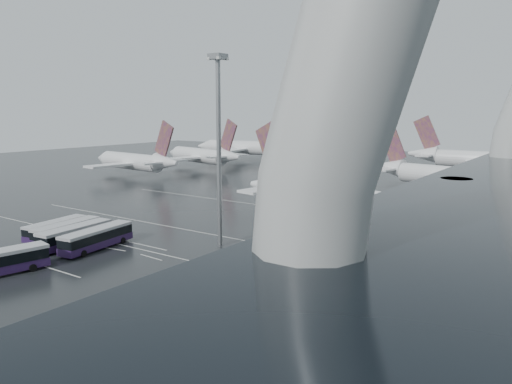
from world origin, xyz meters
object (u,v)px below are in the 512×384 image
Objects in this scene: jet_remote_west at (136,162)px; gse_cart_belly_a at (396,242)px; airliner_main at (366,207)px; bus_row_near_b at (67,231)px; floodlight_mast at (219,128)px; gse_cart_belly_b at (452,248)px; gse_cart_belly_e at (381,234)px; gse_cart_belly_d at (459,252)px; gse_cart_belly_c at (304,236)px; airliner_gate_b at (459,178)px; bus_row_near_a at (56,228)px; bus_row_near_c at (75,235)px; airliner_gate_c at (489,161)px; jet_remote_far at (246,148)px; bus_row_near_d at (97,238)px; jet_remote_mid at (203,156)px.

gse_cart_belly_a is at bearing 167.11° from jet_remote_west.
airliner_main is 4.54× the size of bus_row_near_b.
bus_row_near_b is 0.42× the size of floodlight_mast.
gse_cart_belly_b is at bearing -68.28° from bus_row_near_b.
gse_cart_belly_d is at bearing -16.06° from gse_cart_belly_e.
gse_cart_belly_c reaches higher than gse_cart_belly_e.
gse_cart_belly_d is (13.80, -57.40, -3.93)m from airliner_gate_b.
gse_cart_belly_e is at bearing -62.90° from bus_row_near_a.
bus_row_near_c reaches higher than gse_cart_belly_a.
floodlight_mast is (-18.40, -121.03, 14.26)m from airliner_gate_c.
gse_cart_belly_c is at bearing -162.70° from gse_cart_belly_b.
floodlight_mast reaches higher than airliner_gate_b.
gse_cart_belly_c is at bearing -118.03° from airliner_main.
bus_row_near_d is (66.06, -130.36, -3.51)m from jet_remote_far.
jet_remote_west is 20.57× the size of gse_cart_belly_e.
gse_cart_belly_a is 5.65m from gse_cart_belly_e.
airliner_gate_c reaches higher than bus_row_near_d.
bus_row_near_a is at bearing -147.07° from gse_cart_belly_c.
bus_row_near_b is 40.70m from gse_cart_belly_c.
airliner_main is at bearing -52.36° from bus_row_near_c.
bus_row_near_c reaches higher than gse_cart_belly_c.
airliner_gate_b is 3.76× the size of bus_row_near_d.
gse_cart_belly_e reaches higher than gse_cart_belly_a.
airliner_gate_b is at bearing -160.72° from jet_remote_west.
airliner_gate_c is 118.79m from jet_remote_west.
floodlight_mast reaches higher than gse_cart_belly_c.
airliner_gate_c reaches higher than gse_cart_belly_e.
airliner_gate_c reaches higher than jet_remote_west.
airliner_main is 53.61m from airliner_gate_b.
gse_cart_belly_d is (1.41, -1.72, -0.04)m from gse_cart_belly_b.
bus_row_near_c is 52.09m from gse_cart_belly_e.
jet_remote_far is 150.56m from gse_cart_belly_b.
airliner_main reaches higher than bus_row_near_c.
floodlight_mast reaches higher than jet_remote_far.
bus_row_near_d is at bearing -100.73° from bus_row_near_a.
gse_cart_belly_d is (9.97, -0.06, 0.10)m from gse_cart_belly_a.
bus_row_near_b is 64.10m from gse_cart_belly_d.
airliner_main is 1.13× the size of airliner_gate_b.
airliner_main reaches higher than gse_cart_belly_d.
bus_row_near_b is at bearing 80.07° from bus_row_near_d.
floodlight_mast is (73.10, -79.74, 14.40)m from jet_remote_mid.
gse_cart_belly_e is at bearing 169.62° from gse_cart_belly_b.
jet_remote_west is (-97.04, -23.53, 0.33)m from airliner_gate_b.
floodlight_mast is (27.08, 12.26, 17.68)m from bus_row_near_a.
jet_remote_west reaches higher than gse_cart_belly_b.
gse_cart_belly_c is at bearing 161.31° from jet_remote_west.
jet_remote_far is at bearing -81.08° from jet_remote_west.
bus_row_near_d is at bearing -146.48° from gse_cart_belly_b.
jet_remote_mid is at bearing 23.69° from bus_row_near_d.
bus_row_near_b is 0.95× the size of bus_row_near_c.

